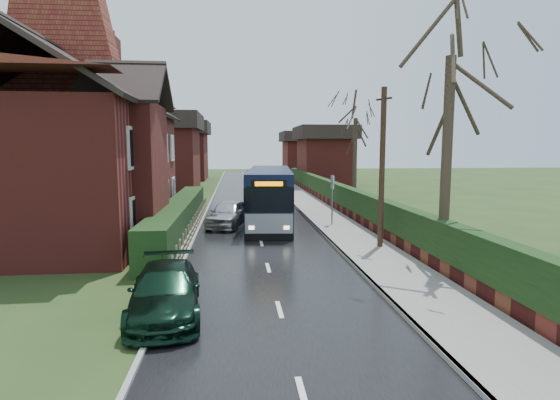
{
  "coord_description": "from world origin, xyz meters",
  "views": [
    {
      "loc": [
        -1.09,
        -16.91,
        4.22
      ],
      "look_at": [
        0.94,
        3.1,
        1.8
      ],
      "focal_mm": 28.0,
      "sensor_mm": 36.0,
      "label": 1
    }
  ],
  "objects": [
    {
      "name": "brick_house",
      "position": [
        -8.73,
        4.78,
        4.38
      ],
      "size": [
        9.3,
        14.6,
        10.3
      ],
      "color": "maroon",
      "rests_on": "ground"
    },
    {
      "name": "road",
      "position": [
        0.0,
        10.0,
        0.01
      ],
      "size": [
        6.0,
        100.0,
        0.02
      ],
      "primitive_type": "cube",
      "color": "black",
      "rests_on": "ground"
    },
    {
      "name": "front_hedge",
      "position": [
        -3.9,
        5.0,
        0.8
      ],
      "size": [
        1.2,
        16.0,
        1.6
      ],
      "primitive_type": "cube",
      "color": "black",
      "rests_on": "ground"
    },
    {
      "name": "car_silver",
      "position": [
        -1.5,
        6.39,
        0.72
      ],
      "size": [
        2.72,
        4.49,
        1.43
      ],
      "primitive_type": "imported",
      "rotation": [
        0.0,
        0.0,
        -0.26
      ],
      "color": "silver",
      "rests_on": "ground"
    },
    {
      "name": "bus",
      "position": [
        0.8,
        7.33,
        1.5
      ],
      "size": [
        3.13,
        10.12,
        3.02
      ],
      "rotation": [
        0.0,
        0.0,
        -0.09
      ],
      "color": "black",
      "rests_on": "ground"
    },
    {
      "name": "tree_right_near",
      "position": [
        6.0,
        -2.77,
        7.7
      ],
      "size": [
        4.78,
        4.78,
        10.31
      ],
      "color": "#33281E",
      "rests_on": "ground"
    },
    {
      "name": "kerb_left",
      "position": [
        -3.05,
        10.0,
        0.05
      ],
      "size": [
        0.12,
        100.0,
        0.1
      ],
      "primitive_type": "cube",
      "color": "gray",
      "rests_on": "ground"
    },
    {
      "name": "telegraph_pole",
      "position": [
        4.86,
        0.42,
        3.36
      ],
      "size": [
        0.41,
        0.81,
        6.64
      ],
      "rotation": [
        0.0,
        0.0,
        0.41
      ],
      "color": "black",
      "rests_on": "ground"
    },
    {
      "name": "kerb_right",
      "position": [
        3.05,
        10.0,
        0.07
      ],
      "size": [
        0.12,
        100.0,
        0.14
      ],
      "primitive_type": "cube",
      "color": "gray",
      "rests_on": "ground"
    },
    {
      "name": "tree_right_far",
      "position": [
        9.0,
        19.46,
        7.11
      ],
      "size": [
        4.93,
        4.93,
        9.52
      ],
      "color": "#32241D",
      "rests_on": "ground"
    },
    {
      "name": "bus_stop_sign",
      "position": [
        4.0,
        5.72,
        1.83
      ],
      "size": [
        0.11,
        0.42,
        2.78
      ],
      "rotation": [
        0.0,
        0.0,
        0.11
      ],
      "color": "slate",
      "rests_on": "ground"
    },
    {
      "name": "pavement",
      "position": [
        4.25,
        10.0,
        0.07
      ],
      "size": [
        2.5,
        100.0,
        0.14
      ],
      "primitive_type": "cube",
      "color": "slate",
      "rests_on": "ground"
    },
    {
      "name": "picket_fence",
      "position": [
        -3.15,
        5.0,
        0.45
      ],
      "size": [
        0.1,
        16.0,
        0.9
      ],
      "primitive_type": null,
      "color": "gray",
      "rests_on": "ground"
    },
    {
      "name": "tree_house_side",
      "position": [
        -12.1,
        17.19,
        7.65
      ],
      "size": [
        4.51,
        4.51,
        10.24
      ],
      "color": "#3B2F22",
      "rests_on": "ground"
    },
    {
      "name": "right_wall_hedge",
      "position": [
        5.8,
        10.0,
        1.02
      ],
      "size": [
        0.6,
        50.0,
        1.8
      ],
      "color": "maroon",
      "rests_on": "ground"
    },
    {
      "name": "car_distant",
      "position": [
        1.21,
        41.84,
        0.66
      ],
      "size": [
        2.2,
        4.24,
        1.33
      ],
      "primitive_type": "imported",
      "rotation": [
        0.0,
        0.0,
        3.35
      ],
      "color": "black",
      "rests_on": "ground"
    },
    {
      "name": "ground",
      "position": [
        0.0,
        0.0,
        0.0
      ],
      "size": [
        140.0,
        140.0,
        0.0
      ],
      "primitive_type": "plane",
      "color": "#364B20",
      "rests_on": "ground"
    },
    {
      "name": "car_green",
      "position": [
        -2.9,
        -6.0,
        0.61
      ],
      "size": [
        2.11,
        4.36,
        1.22
      ],
      "primitive_type": "imported",
      "rotation": [
        0.0,
        0.0,
        0.1
      ],
      "color": "black",
      "rests_on": "ground"
    }
  ]
}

